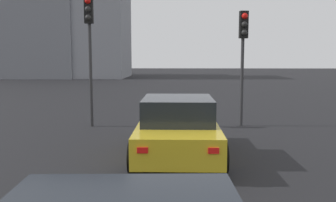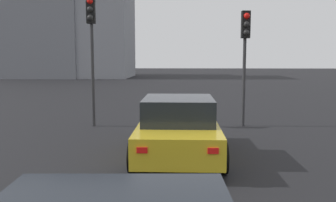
% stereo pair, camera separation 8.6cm
% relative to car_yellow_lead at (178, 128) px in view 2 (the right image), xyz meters
% --- Properties ---
extents(car_yellow_lead, '(4.12, 2.02, 1.44)m').
position_rel_car_yellow_lead_xyz_m(car_yellow_lead, '(0.00, 0.00, 0.00)').
color(car_yellow_lead, gold).
rests_on(car_yellow_lead, ground_plane).
extents(traffic_light_near_left, '(0.32, 0.30, 3.90)m').
position_rel_car_yellow_lead_xyz_m(traffic_light_near_left, '(4.01, -2.20, 2.11)').
color(traffic_light_near_left, '#2D2D30').
rests_on(traffic_light_near_left, ground_plane).
extents(traffic_light_near_right, '(0.32, 0.29, 4.38)m').
position_rel_car_yellow_lead_xyz_m(traffic_light_near_right, '(3.79, 2.95, 2.43)').
color(traffic_light_near_right, '#2D2D30').
rests_on(traffic_light_near_right, ground_plane).
extents(building_facade_left, '(8.95, 8.35, 14.17)m').
position_rel_car_yellow_lead_xyz_m(building_facade_left, '(35.41, 10.22, 6.38)').
color(building_facade_left, gray).
rests_on(building_facade_left, ground_plane).
extents(building_facade_center, '(12.21, 9.75, 13.66)m').
position_rel_car_yellow_lead_xyz_m(building_facade_center, '(36.77, 16.22, 6.13)').
color(building_facade_center, slate).
rests_on(building_facade_center, ground_plane).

